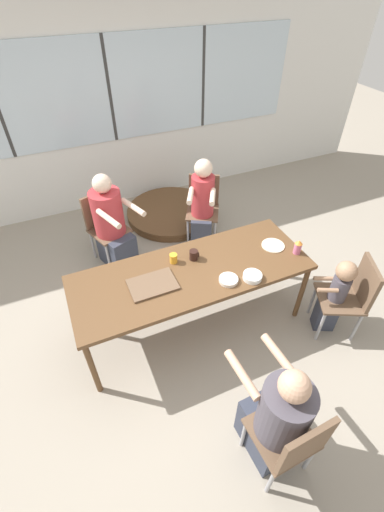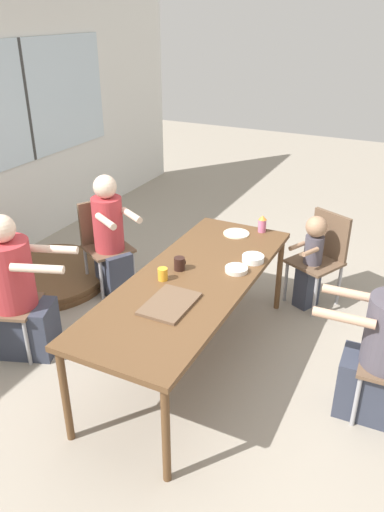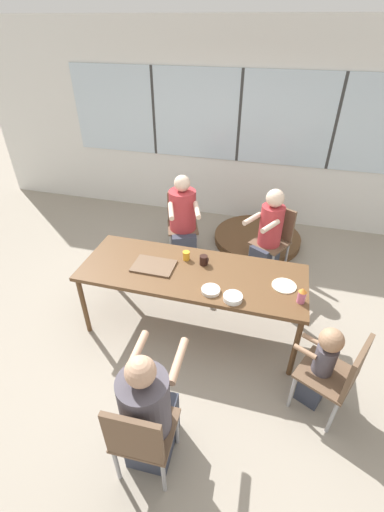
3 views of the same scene
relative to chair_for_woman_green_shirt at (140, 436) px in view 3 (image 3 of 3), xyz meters
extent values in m
plane|color=gray|center=(-0.06, 1.50, -0.50)|extent=(16.00, 16.00, 0.00)
cube|color=silver|center=(-0.06, 4.13, 0.90)|extent=(8.40, 0.06, 2.80)
cube|color=silver|center=(-0.06, 4.09, 1.08)|extent=(5.20, 0.02, 1.25)
cube|color=#333333|center=(-1.36, 4.08, 1.08)|extent=(0.04, 0.01, 1.25)
cube|color=#333333|center=(-0.06, 4.08, 1.08)|extent=(0.04, 0.01, 1.25)
cube|color=#333333|center=(1.24, 4.08, 1.08)|extent=(0.04, 0.01, 1.25)
cube|color=brown|center=(-0.06, 1.50, 0.22)|extent=(2.18, 0.80, 0.04)
cylinder|color=brown|center=(-1.09, 1.15, -0.15)|extent=(0.05, 0.05, 0.70)
cylinder|color=brown|center=(0.98, 1.15, -0.15)|extent=(0.05, 0.05, 0.70)
cylinder|color=brown|center=(-1.09, 1.85, -0.15)|extent=(0.05, 0.05, 0.70)
cylinder|color=brown|center=(0.98, 1.85, -0.15)|extent=(0.05, 0.05, 0.70)
cube|color=brown|center=(0.00, 0.09, -0.09)|extent=(0.41, 0.41, 0.03)
cube|color=brown|center=(0.00, -0.09, 0.14)|extent=(0.38, 0.05, 0.42)
cylinder|color=#99999E|center=(-0.18, 0.26, -0.30)|extent=(0.03, 0.03, 0.40)
cylinder|color=#99999E|center=(0.16, 0.27, -0.30)|extent=(0.03, 0.03, 0.40)
cylinder|color=#99999E|center=(-0.17, -0.08, -0.30)|extent=(0.03, 0.03, 0.40)
cylinder|color=#99999E|center=(0.17, -0.07, -0.30)|extent=(0.03, 0.03, 0.40)
cube|color=brown|center=(0.63, 2.73, -0.09)|extent=(0.54, 0.54, 0.03)
cube|color=brown|center=(0.72, 2.89, 0.14)|extent=(0.35, 0.22, 0.42)
cylinder|color=#99999E|center=(0.70, 2.50, -0.30)|extent=(0.03, 0.03, 0.40)
cylinder|color=#99999E|center=(0.40, 2.66, -0.30)|extent=(0.03, 0.03, 0.40)
cylinder|color=#99999E|center=(0.86, 2.80, -0.30)|extent=(0.03, 0.03, 0.40)
cylinder|color=#99999E|center=(0.56, 2.96, -0.30)|extent=(0.03, 0.03, 0.40)
cube|color=brown|center=(-0.54, 2.82, -0.09)|extent=(0.51, 0.51, 0.03)
cube|color=brown|center=(-0.61, 2.99, 0.14)|extent=(0.37, 0.17, 0.42)
cylinder|color=#99999E|center=(-0.33, 2.72, -0.30)|extent=(0.03, 0.03, 0.40)
cylinder|color=#99999E|center=(-0.65, 2.60, -0.30)|extent=(0.03, 0.03, 0.40)
cylinder|color=#99999E|center=(-0.44, 3.04, -0.30)|extent=(0.03, 0.03, 0.40)
cylinder|color=#99999E|center=(-0.76, 2.92, -0.30)|extent=(0.03, 0.03, 0.40)
cube|color=brown|center=(1.22, 0.89, -0.09)|extent=(0.53, 0.53, 0.03)
cube|color=brown|center=(1.38, 0.82, 0.14)|extent=(0.20, 0.36, 0.42)
cylinder|color=#99999E|center=(0.99, 0.81, -0.30)|extent=(0.03, 0.03, 0.40)
cylinder|color=#99999E|center=(1.14, 1.12, -0.30)|extent=(0.03, 0.03, 0.40)
cylinder|color=#99999E|center=(1.30, 0.67, -0.30)|extent=(0.03, 0.03, 0.40)
cylinder|color=#99999E|center=(1.44, 0.97, -0.30)|extent=(0.03, 0.03, 0.40)
cube|color=#333847|center=(-0.01, 0.20, -0.29)|extent=(0.32, 0.42, 0.43)
cylinder|color=#4C4751|center=(0.00, 0.13, 0.16)|extent=(0.34, 0.34, 0.47)
sphere|color=tan|center=(0.00, 0.13, 0.50)|extent=(0.20, 0.20, 0.20)
cylinder|color=tan|center=(-0.17, 0.42, 0.29)|extent=(0.07, 0.38, 0.06)
cylinder|color=tan|center=(0.14, 0.43, 0.29)|extent=(0.07, 0.38, 0.06)
cube|color=#333847|center=(0.58, 2.65, -0.29)|extent=(0.38, 0.41, 0.43)
cylinder|color=#B23338|center=(0.61, 2.69, 0.18)|extent=(0.28, 0.28, 0.51)
sphere|color=beige|center=(0.61, 2.69, 0.54)|extent=(0.21, 0.21, 0.21)
cylinder|color=beige|center=(0.60, 2.43, 0.32)|extent=(0.20, 0.30, 0.06)
cylinder|color=beige|center=(0.39, 2.55, 0.32)|extent=(0.20, 0.30, 0.06)
cube|color=#333847|center=(-0.51, 2.72, -0.29)|extent=(0.44, 0.50, 0.43)
cylinder|color=#B23338|center=(-0.53, 2.78, 0.19)|extent=(0.35, 0.35, 0.53)
sphere|color=beige|center=(-0.53, 2.78, 0.56)|extent=(0.21, 0.21, 0.21)
cylinder|color=beige|center=(-0.28, 2.56, 0.34)|extent=(0.19, 0.38, 0.06)
cylinder|color=beige|center=(-0.57, 2.45, 0.34)|extent=(0.19, 0.38, 0.06)
cube|color=#333847|center=(1.15, 0.92, -0.29)|extent=(0.24, 0.22, 0.43)
cylinder|color=#4C4751|center=(1.18, 0.91, 0.05)|extent=(0.17, 0.17, 0.26)
sphere|color=#A37A5B|center=(1.18, 0.91, 0.28)|extent=(0.19, 0.19, 0.19)
cylinder|color=#A37A5B|center=(1.02, 0.90, 0.10)|extent=(0.18, 0.11, 0.04)
cylinder|color=#A37A5B|center=(1.08, 1.04, 0.10)|extent=(0.18, 0.11, 0.04)
cube|color=brown|center=(-0.44, 1.47, 0.25)|extent=(0.40, 0.28, 0.02)
cylinder|color=black|center=(0.02, 1.64, 0.28)|extent=(0.08, 0.08, 0.10)
torus|color=black|center=(0.06, 1.64, 0.28)|extent=(0.01, 0.07, 0.07)
cylinder|color=#CC668C|center=(0.96, 1.33, 0.29)|extent=(0.07, 0.07, 0.11)
cone|color=orange|center=(0.96, 1.33, 0.37)|extent=(0.07, 0.07, 0.04)
cylinder|color=gold|center=(-0.16, 1.68, 0.28)|extent=(0.07, 0.07, 0.09)
cylinder|color=silver|center=(0.18, 1.25, 0.25)|extent=(0.17, 0.17, 0.03)
cylinder|color=white|center=(0.39, 1.20, 0.26)|extent=(0.17, 0.17, 0.05)
cylinder|color=beige|center=(0.81, 1.51, 0.24)|extent=(0.22, 0.22, 0.01)
cylinder|color=brown|center=(0.43, 3.38, -0.49)|extent=(1.24, 1.24, 0.03)
cylinder|color=brown|center=(0.43, 3.38, -0.46)|extent=(1.25, 1.25, 0.03)
cylinder|color=brown|center=(0.43, 3.38, -0.43)|extent=(1.24, 1.24, 0.03)
cylinder|color=brown|center=(0.43, 3.38, -0.40)|extent=(1.25, 1.25, 0.03)
camera|label=1|loc=(-0.94, -0.53, 2.38)|focal=24.00mm
camera|label=2|loc=(-2.85, 0.12, 1.98)|focal=35.00mm
camera|label=3|loc=(0.63, -1.02, 2.24)|focal=24.00mm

